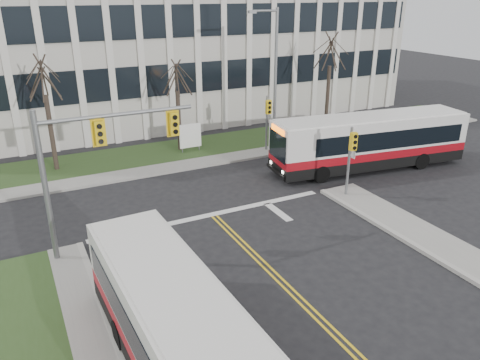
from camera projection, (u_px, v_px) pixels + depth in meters
name	position (u px, v px, depth m)	size (l,w,h in m)	color
ground	(309.00, 309.00, 16.05)	(120.00, 120.00, 0.00)	black
sidewalk_cross	(239.00, 156.00, 30.69)	(44.00, 1.60, 0.14)	#9E9B93
building_lawn	(221.00, 145.00, 33.01)	(44.00, 5.00, 0.12)	#30491F
office_building	(163.00, 42.00, 40.70)	(40.00, 16.00, 12.00)	#B8B4A9
mast_arm_signal	(88.00, 155.00, 18.02)	(6.11, 0.38, 6.20)	slate
signal_pole_near	(351.00, 152.00, 23.84)	(0.34, 0.39, 3.80)	slate
signal_pole_far	(268.00, 116.00, 30.86)	(0.34, 0.39, 3.80)	slate
streetlight	(273.00, 72.00, 30.87)	(2.15, 0.25, 9.20)	slate
directory_sign	(190.00, 136.00, 31.13)	(1.50, 0.12, 2.00)	slate
tree_left	(43.00, 79.00, 26.35)	(1.80, 1.80, 7.70)	#42352B
tree_mid	(177.00, 79.00, 30.11)	(1.80, 1.80, 6.82)	#42352B
tree_right	(331.00, 53.00, 34.59)	(1.80, 1.80, 8.25)	#42352B
bus_main	(188.00, 353.00, 12.04)	(2.41, 11.12, 2.96)	silver
bus_cross	(369.00, 143.00, 28.27)	(2.62, 12.10, 3.23)	silver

